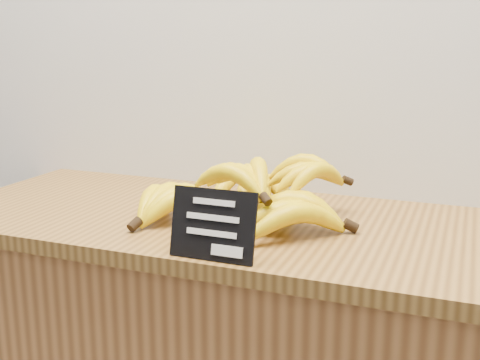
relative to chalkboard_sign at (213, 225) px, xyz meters
The scene contains 3 objects.
counter_top 0.25m from the chalkboard_sign, 96.27° to the left, with size 1.31×0.54×0.03m, color brown.
chalkboard_sign is the anchor object (origin of this frame).
banana_pile 0.23m from the chalkboard_sign, 95.21° to the left, with size 0.50×0.38×0.12m.
Camera 1 is at (0.49, 1.65, 1.29)m, focal length 45.00 mm.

